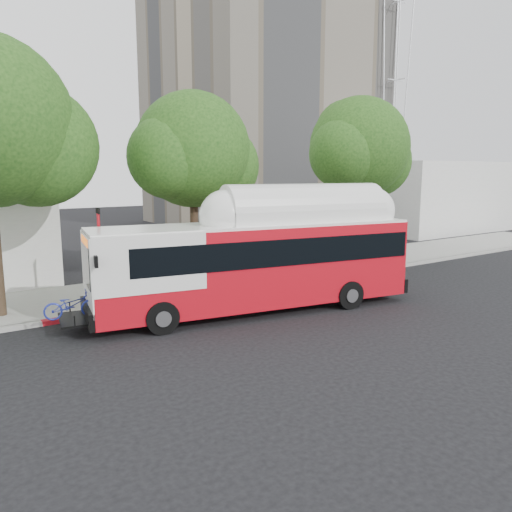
{
  "coord_description": "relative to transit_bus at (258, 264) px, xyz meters",
  "views": [
    {
      "loc": [
        -11.25,
        -13.74,
        5.18
      ],
      "look_at": [
        0.27,
        3.0,
        1.73
      ],
      "focal_mm": 35.0,
      "sensor_mm": 36.0,
      "label": 1
    }
  ],
  "objects": [
    {
      "name": "ground",
      "position": [
        0.86,
        -1.2,
        -1.77
      ],
      "size": [
        120.0,
        120.0,
        0.0
      ],
      "primitive_type": "plane",
      "color": "black",
      "rests_on": "ground"
    },
    {
      "name": "sidewalk",
      "position": [
        0.86,
        5.3,
        -1.7
      ],
      "size": [
        60.0,
        5.0,
        0.15
      ],
      "primitive_type": "cube",
      "color": "gray",
      "rests_on": "ground"
    },
    {
      "name": "curb_strip",
      "position": [
        0.86,
        2.7,
        -1.7
      ],
      "size": [
        60.0,
        0.3,
        0.15
      ],
      "primitive_type": "cube",
      "color": "gray",
      "rests_on": "ground"
    },
    {
      "name": "red_curb_segment",
      "position": [
        -2.14,
        2.7,
        -1.69
      ],
      "size": [
        10.0,
        0.32,
        0.16
      ],
      "primitive_type": "cube",
      "color": "maroon",
      "rests_on": "ground"
    },
    {
      "name": "street_tree_left",
      "position": [
        -7.67,
        4.36,
        4.83
      ],
      "size": [
        6.67,
        5.8,
        9.74
      ],
      "color": "#2D2116",
      "rests_on": "ground"
    },
    {
      "name": "street_tree_mid",
      "position": [
        0.27,
        4.86,
        4.13
      ],
      "size": [
        5.75,
        5.0,
        8.62
      ],
      "color": "#2D2116",
      "rests_on": "ground"
    },
    {
      "name": "street_tree_right",
      "position": [
        10.3,
        4.66,
        4.48
      ],
      "size": [
        6.21,
        5.4,
        9.18
      ],
      "color": "#2D2116",
      "rests_on": "ground"
    },
    {
      "name": "apartment_tower",
      "position": [
        18.86,
        26.8,
        15.84
      ],
      "size": [
        18.0,
        18.0,
        37.0
      ],
      "color": "tan",
      "rests_on": "ground"
    },
    {
      "name": "horizon_block",
      "position": [
        30.86,
        14.8,
        1.23
      ],
      "size": [
        20.0,
        12.0,
        6.0
      ],
      "primitive_type": "cube",
      "color": "silver",
      "rests_on": "ground"
    },
    {
      "name": "comms_tower",
      "position": [
        26.86,
        16.8,
        18.23
      ],
      "size": [
        2.8,
        2.8,
        40.0
      ],
      "primitive_type": null,
      "color": "silver",
      "rests_on": "ground"
    },
    {
      "name": "transit_bus",
      "position": [
        0.0,
        0.0,
        0.0
      ],
      "size": [
        13.03,
        4.61,
        3.8
      ],
      "rotation": [
        0.0,
        0.0,
        -0.17
      ],
      "color": "red",
      "rests_on": "ground"
    },
    {
      "name": "signal_pole",
      "position": [
        -4.91,
        3.06,
        0.23
      ],
      "size": [
        0.11,
        0.37,
        3.9
      ],
      "color": "red",
      "rests_on": "ground"
    }
  ]
}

